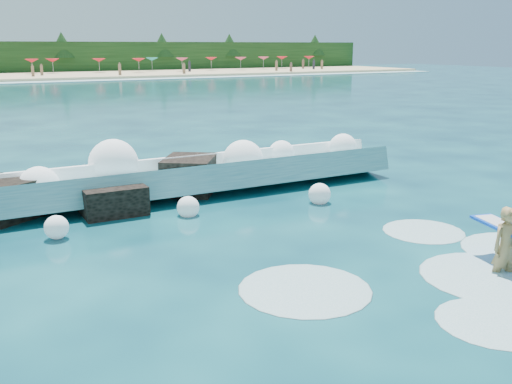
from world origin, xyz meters
TOP-DOWN VIEW (x-y plane):
  - ground at (0.00, 0.00)m, footprint 200.00×200.00m
  - breaking_wave at (0.71, 7.05)m, footprint 15.94×2.58m
  - rock_cluster at (-1.10, 6.67)m, footprint 8.17×3.00m
  - surfer_with_board at (4.95, -1.96)m, footprint 1.16×2.86m
  - wave_spray at (-0.03, 7.00)m, footprint 14.82×4.43m
  - surf_foam at (4.37, -1.43)m, footprint 8.76×5.95m

SIDE VIEW (x-z plane):
  - ground at x=0.00m, z-range 0.00..0.00m
  - surf_foam at x=4.37m, z-range -0.07..0.07m
  - rock_cluster at x=-1.10m, z-range -0.23..1.04m
  - breaking_wave at x=0.71m, z-range -0.21..1.17m
  - surfer_with_board at x=4.95m, z-range -0.22..1.43m
  - wave_spray at x=-0.03m, z-range -0.04..1.78m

